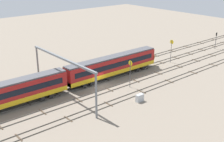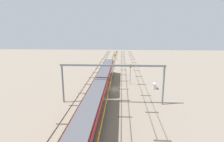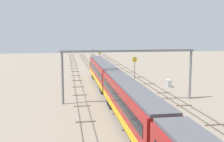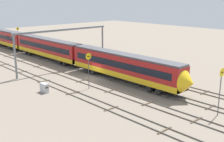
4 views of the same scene
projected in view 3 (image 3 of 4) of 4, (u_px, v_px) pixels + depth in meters
name	position (u px, v px, depth m)	size (l,w,h in m)	color
ground_plane	(118.00, 89.00, 51.72)	(187.66, 187.66, 0.00)	gray
track_near_foreground	(156.00, 88.00, 52.91)	(171.66, 2.40, 0.16)	#59544C
track_second_near	(131.00, 89.00, 52.11)	(171.66, 2.40, 0.16)	#59544C
track_with_train	(106.00, 90.00, 51.31)	(171.66, 2.40, 0.16)	#59544C
track_second_far	(79.00, 90.00, 50.51)	(171.66, 2.40, 0.16)	#59544C
overhead_gantry	(129.00, 62.00, 42.01)	(0.40, 20.93, 8.13)	slate
speed_sign_near_foreground	(135.00, 66.00, 55.94)	(0.14, 1.06, 5.77)	#4C4C51
speed_sign_mid_trackside	(99.00, 57.00, 73.81)	(0.14, 1.08, 6.03)	#4C4C51
signal_light_trackside_departure	(93.00, 54.00, 93.90)	(0.31, 0.32, 4.96)	#4C4C51
relay_cabinet	(168.00, 83.00, 54.18)	(1.59, 0.72, 1.42)	#B2B7BC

